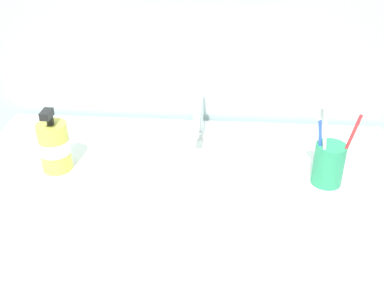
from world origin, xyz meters
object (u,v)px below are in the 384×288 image
at_px(toothbrush_cup, 329,164).
at_px(toothbrush_red, 350,140).
at_px(toothbrush_blue, 320,141).
at_px(soap_dispenser, 54,146).
at_px(faucet, 198,113).
at_px(toothbrush_white, 325,137).

height_order(toothbrush_cup, toothbrush_red, toothbrush_red).
relative_size(toothbrush_red, toothbrush_blue, 1.11).
bearing_deg(toothbrush_blue, soap_dispenser, 178.84).
bearing_deg(toothbrush_red, faucet, 149.57).
xyz_separation_m(faucet, toothbrush_cup, (0.29, -0.18, -0.02)).
bearing_deg(toothbrush_red, toothbrush_white, -169.62).
relative_size(toothbrush_cup, soap_dispenser, 0.62).
distance_m(faucet, toothbrush_cup, 0.34).
relative_size(toothbrush_cup, toothbrush_white, 0.44).
xyz_separation_m(toothbrush_cup, toothbrush_white, (-0.02, -0.02, 0.08)).
bearing_deg(toothbrush_red, soap_dispenser, 178.15).
bearing_deg(toothbrush_blue, toothbrush_cup, 3.89).
xyz_separation_m(toothbrush_red, toothbrush_white, (-0.05, -0.01, 0.01)).
bearing_deg(toothbrush_cup, toothbrush_blue, -176.11).
bearing_deg(toothbrush_white, toothbrush_cup, 42.99).
height_order(faucet, toothbrush_white, toothbrush_white).
bearing_deg(toothbrush_blue, toothbrush_white, -78.25).
xyz_separation_m(toothbrush_cup, toothbrush_red, (0.03, -0.01, 0.07)).
relative_size(faucet, toothbrush_white, 0.77).
bearing_deg(toothbrush_cup, toothbrush_red, -18.37).
bearing_deg(soap_dispenser, toothbrush_cup, -0.94).
bearing_deg(toothbrush_red, toothbrush_cup, 161.63).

